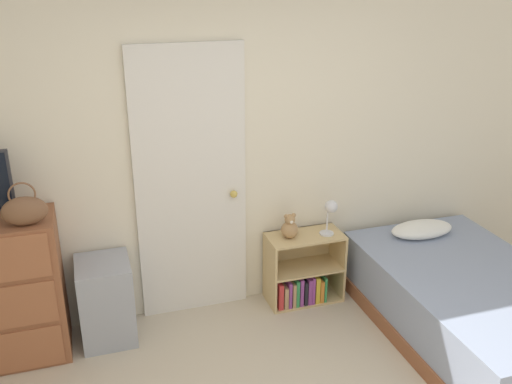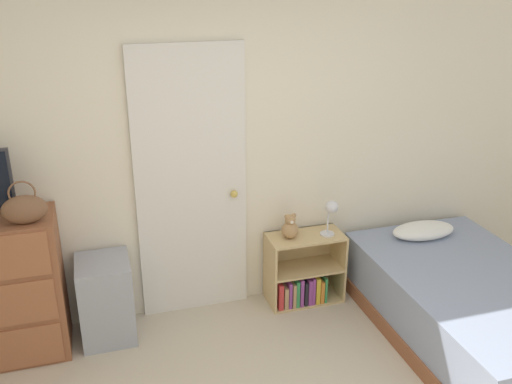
{
  "view_description": "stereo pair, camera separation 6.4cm",
  "coord_description": "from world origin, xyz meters",
  "px_view_note": "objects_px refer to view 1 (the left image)",
  "views": [
    {
      "loc": [
        -0.94,
        -1.85,
        2.54
      ],
      "look_at": [
        0.23,
        1.8,
        1.02
      ],
      "focal_mm": 40.0,
      "sensor_mm": 36.0,
      "label": 1
    },
    {
      "loc": [
        -0.88,
        -1.87,
        2.54
      ],
      "look_at": [
        0.23,
        1.8,
        1.02
      ],
      "focal_mm": 40.0,
      "sensor_mm": 36.0,
      "label": 2
    }
  ],
  "objects_px": {
    "storage_bin": "(106,301)",
    "desk_lamp": "(330,210)",
    "handbag": "(24,210)",
    "teddy_bear": "(290,227)",
    "bookshelf": "(301,276)",
    "bed": "(471,305)"
  },
  "relations": [
    {
      "from": "storage_bin",
      "to": "desk_lamp",
      "type": "distance_m",
      "value": 1.81
    },
    {
      "from": "bookshelf",
      "to": "teddy_bear",
      "type": "xyz_separation_m",
      "value": [
        -0.11,
        0.0,
        0.45
      ]
    },
    {
      "from": "handbag",
      "to": "bed",
      "type": "xyz_separation_m",
      "value": [
        2.96,
        -0.63,
        -0.88
      ]
    },
    {
      "from": "handbag",
      "to": "teddy_bear",
      "type": "relative_size",
      "value": 1.42
    },
    {
      "from": "handbag",
      "to": "storage_bin",
      "type": "bearing_deg",
      "value": 17.32
    },
    {
      "from": "bookshelf",
      "to": "desk_lamp",
      "type": "xyz_separation_m",
      "value": [
        0.21,
        -0.04,
        0.57
      ]
    },
    {
      "from": "bookshelf",
      "to": "handbag",
      "type": "bearing_deg",
      "value": -174.73
    },
    {
      "from": "storage_bin",
      "to": "desk_lamp",
      "type": "bearing_deg",
      "value": 0.25
    },
    {
      "from": "storage_bin",
      "to": "bed",
      "type": "relative_size",
      "value": 0.31
    },
    {
      "from": "teddy_bear",
      "to": "bed",
      "type": "xyz_separation_m",
      "value": [
        1.11,
        -0.82,
        -0.42
      ]
    },
    {
      "from": "handbag",
      "to": "storage_bin",
      "type": "xyz_separation_m",
      "value": [
        0.43,
        0.13,
        -0.82
      ]
    },
    {
      "from": "storage_bin",
      "to": "bookshelf",
      "type": "height_order",
      "value": "storage_bin"
    },
    {
      "from": "storage_bin",
      "to": "desk_lamp",
      "type": "xyz_separation_m",
      "value": [
        1.74,
        0.01,
        0.47
      ]
    },
    {
      "from": "storage_bin",
      "to": "desk_lamp",
      "type": "relative_size",
      "value": 2.12
    },
    {
      "from": "handbag",
      "to": "bookshelf",
      "type": "height_order",
      "value": "handbag"
    },
    {
      "from": "storage_bin",
      "to": "bed",
      "type": "distance_m",
      "value": 2.65
    },
    {
      "from": "bookshelf",
      "to": "bed",
      "type": "relative_size",
      "value": 0.31
    },
    {
      "from": "handbag",
      "to": "bed",
      "type": "height_order",
      "value": "handbag"
    },
    {
      "from": "bookshelf",
      "to": "bed",
      "type": "bearing_deg",
      "value": -38.91
    },
    {
      "from": "teddy_bear",
      "to": "storage_bin",
      "type": "bearing_deg",
      "value": -177.95
    },
    {
      "from": "storage_bin",
      "to": "teddy_bear",
      "type": "relative_size",
      "value": 3.04
    },
    {
      "from": "handbag",
      "to": "teddy_bear",
      "type": "height_order",
      "value": "handbag"
    }
  ]
}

